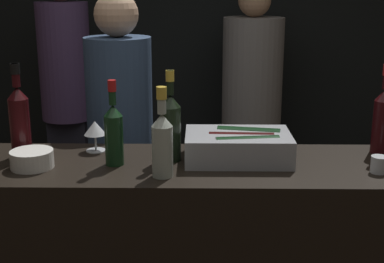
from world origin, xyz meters
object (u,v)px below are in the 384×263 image
bowl_white (32,159)px  red_wine_bottle_black_foil (19,119)px  candle_votive (379,164)px  person_grey_polo (121,140)px  champagne_bottle (170,125)px  rose_wine_bottle (162,141)px  person_blond_tee (252,100)px  red_wine_bottle_tall (383,118)px  ice_bin_with_bottles (240,145)px  wine_glass (95,129)px  red_wine_bottle_burgundy (114,131)px  person_in_hoodie (67,91)px

bowl_white → red_wine_bottle_black_foil: bearing=122.0°
candle_votive → person_grey_polo: size_ratio=0.04×
champagne_bottle → rose_wine_bottle: champagne_bottle is taller
person_blond_tee → red_wine_bottle_tall: bearing=154.9°
ice_bin_with_bottles → person_blond_tee: bearing=82.7°
candle_votive → red_wine_bottle_black_foil: size_ratio=0.17×
wine_glass → champagne_bottle: (0.31, -0.11, 0.05)m
wine_glass → champagne_bottle: champagne_bottle is taller
bowl_white → person_grey_polo: size_ratio=0.10×
red_wine_bottle_burgundy → person_blond_tee: bearing=66.7°
rose_wine_bottle → candle_votive: bearing=3.6°
rose_wine_bottle → person_grey_polo: size_ratio=0.20×
candle_votive → person_blond_tee: bearing=100.6°
person_grey_polo → rose_wine_bottle: bearing=-7.6°
person_grey_polo → ice_bin_with_bottles: bearing=17.9°
wine_glass → person_blond_tee: 1.60m
rose_wine_bottle → bowl_white: bearing=170.0°
rose_wine_bottle → person_blond_tee: bearing=74.2°
wine_glass → red_wine_bottle_burgundy: 0.20m
bowl_white → wine_glass: bearing=46.4°
person_blond_tee → person_grey_polo: size_ratio=1.02×
bowl_white → rose_wine_bottle: 0.51m
red_wine_bottle_tall → person_in_hoodie: person_in_hoodie is taller
wine_glass → candle_votive: bearing=-12.9°
red_wine_bottle_tall → champagne_bottle: (-0.85, -0.11, -0.00)m
person_in_hoodie → red_wine_bottle_black_foil: bearing=38.7°
ice_bin_with_bottles → candle_votive: 0.52m
bowl_white → person_grey_polo: (0.24, 0.65, -0.12)m
rose_wine_bottle → person_in_hoodie: size_ratio=0.18×
wine_glass → rose_wine_bottle: size_ratio=0.39×
red_wine_bottle_black_foil → person_blond_tee: 1.82m
candle_votive → red_wine_bottle_burgundy: size_ratio=0.19×
bowl_white → red_wine_bottle_black_foil: (-0.08, 0.12, 0.12)m
bowl_white → person_blond_tee: (0.97, 1.60, -0.12)m
bowl_white → candle_votive: (1.28, -0.04, -0.00)m
red_wine_bottle_black_foil → bowl_white: bearing=-58.0°
red_wine_bottle_black_foil → person_in_hoodie: (-0.16, 1.39, -0.16)m
ice_bin_with_bottles → rose_wine_bottle: bearing=-146.3°
red_wine_bottle_burgundy → ice_bin_with_bottles: bearing=7.6°
bowl_white → rose_wine_bottle: bearing=-10.0°
wine_glass → person_blond_tee: (0.77, 1.39, -0.17)m
ice_bin_with_bottles → rose_wine_bottle: rose_wine_bottle is taller
ice_bin_with_bottles → red_wine_bottle_black_foil: bearing=178.7°
bowl_white → wine_glass: wine_glass is taller
champagne_bottle → red_wine_bottle_black_foil: bearing=177.4°
ice_bin_with_bottles → bowl_white: size_ratio=2.55×
red_wine_bottle_black_foil → person_grey_polo: person_grey_polo is taller
champagne_bottle → red_wine_bottle_tall: bearing=7.1°
person_grey_polo → person_in_hoodie: bearing=-178.0°
ice_bin_with_bottles → rose_wine_bottle: size_ratio=1.25×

